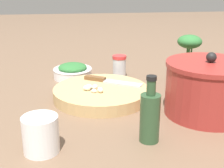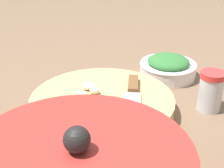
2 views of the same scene
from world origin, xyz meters
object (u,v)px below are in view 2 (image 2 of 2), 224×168
at_px(chef_knife, 132,96).
at_px(spice_jar, 211,91).
at_px(cutting_board, 102,104).
at_px(garlic_cloves, 89,89).
at_px(herb_bowl, 168,67).

bearing_deg(chef_knife, spice_jar, -169.64).
distance_m(cutting_board, garlic_cloves, 0.04).
bearing_deg(spice_jar, garlic_cloves, -27.73).
height_order(cutting_board, chef_knife, chef_knife).
xyz_separation_m(cutting_board, herb_bowl, (-0.23, -0.09, 0.01)).
xyz_separation_m(chef_knife, herb_bowl, (-0.18, -0.12, -0.01)).
relative_size(cutting_board, spice_jar, 3.49).
distance_m(garlic_cloves, herb_bowl, 0.26).
xyz_separation_m(herb_bowl, spice_jar, (0.02, 0.18, 0.02)).
distance_m(chef_knife, herb_bowl, 0.21).
bearing_deg(herb_bowl, chef_knife, 34.17).
relative_size(chef_knife, garlic_cloves, 3.02).
xyz_separation_m(chef_knife, garlic_cloves, (0.07, -0.06, 0.00)).
xyz_separation_m(garlic_cloves, herb_bowl, (-0.25, -0.06, -0.02)).
bearing_deg(chef_knife, garlic_cloves, -9.01).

